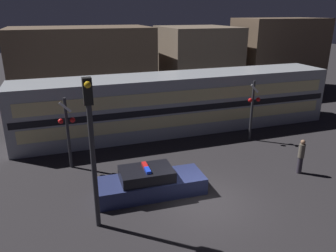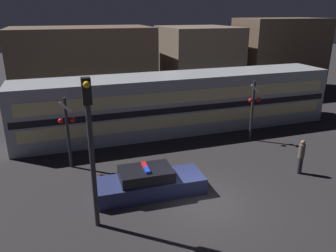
{
  "view_description": "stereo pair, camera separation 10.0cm",
  "coord_description": "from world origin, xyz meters",
  "px_view_note": "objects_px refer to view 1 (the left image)",
  "views": [
    {
      "loc": [
        -5.5,
        -10.77,
        7.64
      ],
      "look_at": [
        0.03,
        5.19,
        1.69
      ],
      "focal_mm": 35.0,
      "sensor_mm": 36.0,
      "label": 1
    },
    {
      "loc": [
        -5.4,
        -10.8,
        7.64
      ],
      "look_at": [
        0.03,
        5.19,
        1.69
      ],
      "focal_mm": 35.0,
      "sensor_mm": 36.0,
      "label": 2
    }
  ],
  "objects_px": {
    "train": "(179,103)",
    "traffic_light_corner": "(92,142)",
    "police_car": "(150,183)",
    "pedestrian": "(301,156)",
    "crossing_signal_near": "(252,108)"
  },
  "relations": [
    {
      "from": "crossing_signal_near",
      "to": "train",
      "type": "bearing_deg",
      "value": 136.67
    },
    {
      "from": "train",
      "to": "traffic_light_corner",
      "type": "height_order",
      "value": "traffic_light_corner"
    },
    {
      "from": "traffic_light_corner",
      "to": "police_car",
      "type": "bearing_deg",
      "value": 32.55
    },
    {
      "from": "police_car",
      "to": "pedestrian",
      "type": "xyz_separation_m",
      "value": [
        7.57,
        -0.55,
        0.41
      ]
    },
    {
      "from": "pedestrian",
      "to": "traffic_light_corner",
      "type": "height_order",
      "value": "traffic_light_corner"
    },
    {
      "from": "train",
      "to": "police_car",
      "type": "relative_size",
      "value": 4.38
    },
    {
      "from": "train",
      "to": "traffic_light_corner",
      "type": "distance_m",
      "value": 11.28
    },
    {
      "from": "police_car",
      "to": "traffic_light_corner",
      "type": "bearing_deg",
      "value": -145.4
    },
    {
      "from": "train",
      "to": "crossing_signal_near",
      "type": "height_order",
      "value": "train"
    },
    {
      "from": "police_car",
      "to": "crossing_signal_near",
      "type": "height_order",
      "value": "crossing_signal_near"
    },
    {
      "from": "train",
      "to": "traffic_light_corner",
      "type": "bearing_deg",
      "value": -126.69
    },
    {
      "from": "police_car",
      "to": "pedestrian",
      "type": "bearing_deg",
      "value": -2.13
    },
    {
      "from": "pedestrian",
      "to": "traffic_light_corner",
      "type": "relative_size",
      "value": 0.31
    },
    {
      "from": "train",
      "to": "traffic_light_corner",
      "type": "relative_size",
      "value": 3.73
    },
    {
      "from": "crossing_signal_near",
      "to": "traffic_light_corner",
      "type": "distance_m",
      "value": 11.71
    }
  ]
}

